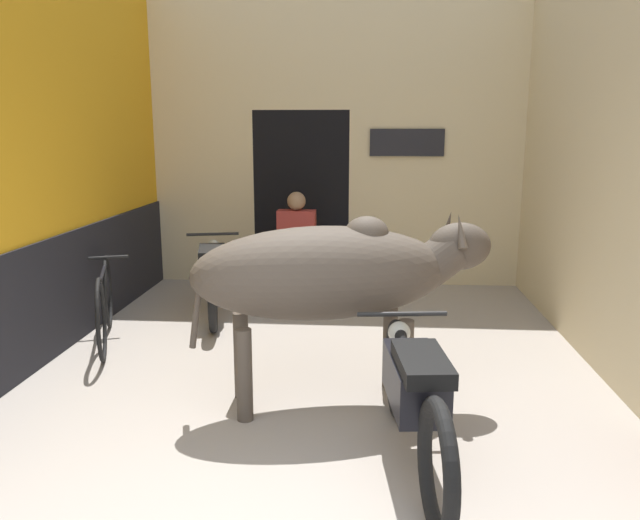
% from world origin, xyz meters
% --- Properties ---
extents(wall_left_shopfront, '(0.25, 5.37, 3.68)m').
position_xyz_m(wall_left_shopfront, '(-2.37, 2.67, 1.78)').
color(wall_left_shopfront, orange).
rests_on(wall_left_shopfront, ground_plane).
extents(wall_back_with_doorway, '(4.56, 0.93, 3.68)m').
position_xyz_m(wall_back_with_doorway, '(-0.16, 5.63, 1.55)').
color(wall_back_with_doorway, beige).
rests_on(wall_back_with_doorway, ground_plane).
extents(wall_right_with_door, '(0.22, 5.37, 3.68)m').
position_xyz_m(wall_right_with_door, '(2.37, 2.63, 1.82)').
color(wall_right_with_door, beige).
rests_on(wall_right_with_door, ground_plane).
extents(cow, '(2.19, 1.12, 1.37)m').
position_xyz_m(cow, '(0.18, 1.81, 0.95)').
color(cow, '#4C4238').
rests_on(cow, ground_plane).
extents(motorcycle_near, '(0.58, 1.92, 0.79)m').
position_xyz_m(motorcycle_near, '(0.70, 0.99, 0.45)').
color(motorcycle_near, black).
rests_on(motorcycle_near, ground_plane).
extents(motorcycle_far, '(0.66, 1.92, 0.79)m').
position_xyz_m(motorcycle_far, '(-1.21, 3.92, 0.45)').
color(motorcycle_far, black).
rests_on(motorcycle_far, ground_plane).
extents(bicycle, '(0.65, 1.61, 0.73)m').
position_xyz_m(bicycle, '(-1.98, 2.94, 0.37)').
color(bicycle, black).
rests_on(bicycle, ground_plane).
extents(shopkeeper_seated, '(0.45, 0.34, 1.22)m').
position_xyz_m(shopkeeper_seated, '(-0.42, 4.73, 0.63)').
color(shopkeeper_seated, '#282833').
rests_on(shopkeeper_seated, ground_plane).
extents(plastic_stool, '(0.30, 0.30, 0.40)m').
position_xyz_m(plastic_stool, '(-0.84, 4.78, 0.21)').
color(plastic_stool, beige).
rests_on(plastic_stool, ground_plane).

